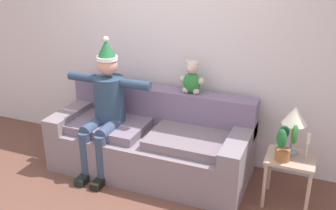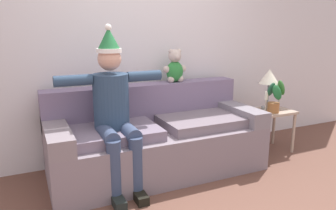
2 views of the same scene
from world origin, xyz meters
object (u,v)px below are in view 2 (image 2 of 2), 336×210
at_px(person_seated, 114,107).
at_px(table_lamp, 269,78).
at_px(couch, 156,139).
at_px(potted_plant, 275,97).
at_px(side_table, 272,118).
at_px(candle_short, 279,95).
at_px(candle_tall, 266,99).
at_px(teddy_bear, 175,67).

distance_m(person_seated, table_lamp, 2.01).
height_order(couch, potted_plant, potted_plant).
bearing_deg(side_table, candle_short, 16.94).
relative_size(candle_tall, candle_short, 0.95).
xyz_separation_m(teddy_bear, table_lamp, (1.15, -0.29, -0.16)).
xyz_separation_m(couch, candle_tall, (1.40, -0.10, 0.34)).
distance_m(side_table, candle_short, 0.30).
bearing_deg(side_table, teddy_bear, 162.33).
xyz_separation_m(teddy_bear, candle_short, (1.30, -0.33, -0.38)).
relative_size(table_lamp, potted_plant, 1.25).
distance_m(couch, candle_tall, 1.44).
distance_m(table_lamp, potted_plant, 0.27).
distance_m(couch, side_table, 1.53).
distance_m(teddy_bear, candle_short, 1.39).
height_order(teddy_bear, candle_tall, teddy_bear).
bearing_deg(candle_tall, potted_plant, -48.73).
xyz_separation_m(side_table, candle_short, (0.13, 0.04, 0.26)).
xyz_separation_m(couch, teddy_bear, (0.37, 0.29, 0.72)).
bearing_deg(couch, candle_short, -1.50).
distance_m(person_seated, side_table, 2.05).
relative_size(teddy_bear, side_table, 0.73).
height_order(side_table, candle_short, candle_short).
distance_m(couch, table_lamp, 1.61).
bearing_deg(candle_tall, candle_short, 12.87).
xyz_separation_m(couch, candle_short, (1.66, -0.04, 0.34)).
xyz_separation_m(table_lamp, candle_tall, (-0.11, -0.10, -0.23)).
height_order(couch, side_table, couch).
bearing_deg(couch, candle_tall, -4.23).
height_order(teddy_bear, potted_plant, teddy_bear).
distance_m(table_lamp, candle_tall, 0.27).
height_order(couch, table_lamp, table_lamp).
xyz_separation_m(potted_plant, candle_short, (0.20, 0.13, -0.02)).
bearing_deg(teddy_bear, candle_tall, -20.73).
bearing_deg(person_seated, side_table, 2.46).
relative_size(couch, person_seated, 1.44).
bearing_deg(candle_short, potted_plant, -145.61).
bearing_deg(person_seated, candle_short, 3.37).
distance_m(teddy_bear, side_table, 1.38).
relative_size(couch, table_lamp, 4.46).
height_order(person_seated, side_table, person_seated).
bearing_deg(teddy_bear, table_lamp, -14.21).
distance_m(couch, candle_short, 1.70).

